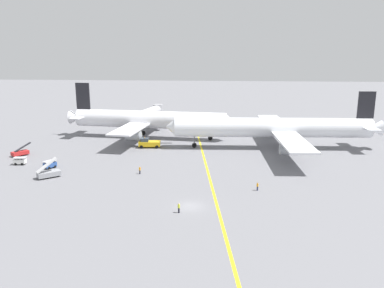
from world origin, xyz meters
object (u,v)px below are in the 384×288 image
object	(u,v)px
airliner_at_gate_left	(148,120)
ground_crew_wing_walker_right	(179,208)
ground_crew_marshaller_foreground	(257,186)
gse_baggage_cart_near_cluster	(50,164)
pushback_tug	(149,143)
gse_baggage_cart_trailing	(20,161)
ground_crew_ramp_agent_by_cones	(140,170)
gse_belt_loader_portside	(20,153)
airliner_being_pushed	(274,128)
jet_bridge	(152,111)
gse_stair_truck_yellow	(49,173)

from	to	relation	value
airliner_at_gate_left	ground_crew_wing_walker_right	xyz separation A→B (m)	(15.81, -55.26, -4.64)
ground_crew_marshaller_foreground	gse_baggage_cart_near_cluster	bearing A→B (deg)	166.84
airliner_at_gate_left	pushback_tug	xyz separation A→B (m)	(2.45, -12.21, -4.28)
gse_baggage_cart_trailing	ground_crew_ramp_agent_by_cones	size ratio (longest dim) A/B	1.74
airliner_at_gate_left	pushback_tug	bearing A→B (deg)	-78.63
gse_belt_loader_portside	ground_crew_ramp_agent_by_cones	xyz separation A→B (m)	(33.05, -12.07, 0.03)
airliner_being_pushed	gse_baggage_cart_near_cluster	world-z (taller)	airliner_being_pushed
airliner_at_gate_left	jet_bridge	bearing A→B (deg)	98.61
gse_stair_truck_yellow	ground_crew_wing_walker_right	world-z (taller)	gse_stair_truck_yellow
gse_baggage_cart_near_cluster	ground_crew_marshaller_foreground	size ratio (longest dim) A/B	2.03
ground_crew_ramp_agent_by_cones	jet_bridge	world-z (taller)	jet_bridge
gse_stair_truck_yellow	gse_baggage_cart_near_cluster	size ratio (longest dim) A/B	1.51
gse_baggage_cart_trailing	ground_crew_marshaller_foreground	distance (m)	54.69
airliner_at_gate_left	jet_bridge	world-z (taller)	airliner_at_gate_left
airliner_at_gate_left	ground_crew_marshaller_foreground	xyz separation A→B (m)	(29.25, -43.77, -4.70)
airliner_at_gate_left	ground_crew_marshaller_foreground	world-z (taller)	airliner_at_gate_left
gse_stair_truck_yellow	gse_belt_loader_portside	bearing A→B (deg)	132.69
gse_stair_truck_yellow	jet_bridge	distance (m)	67.70
pushback_tug	ground_crew_marshaller_foreground	xyz separation A→B (m)	(26.80, -31.56, -0.43)
gse_baggage_cart_trailing	ground_crew_wing_walker_right	distance (m)	46.52
gse_baggage_cart_near_cluster	ground_crew_wing_walker_right	bearing A→B (deg)	-34.86
airliner_being_pushed	pushback_tug	world-z (taller)	airliner_being_pushed
gse_belt_loader_portside	ground_crew_marshaller_foreground	distance (m)	60.62
gse_stair_truck_yellow	gse_baggage_cart_near_cluster	xyz separation A→B (m)	(-2.70, 6.45, -0.16)
gse_baggage_cart_trailing	ground_crew_ramp_agent_by_cones	distance (m)	29.44
ground_crew_wing_walker_right	gse_stair_truck_yellow	bearing A→B (deg)	151.70
airliner_at_gate_left	ground_crew_wing_walker_right	bearing A→B (deg)	-74.04
airliner_being_pushed	airliner_at_gate_left	bearing A→B (deg)	164.29
gse_belt_loader_portside	ground_crew_wing_walker_right	bearing A→B (deg)	-35.87
gse_belt_loader_portside	ground_crew_wing_walker_right	world-z (taller)	gse_belt_loader_portside
gse_stair_truck_yellow	ground_crew_ramp_agent_by_cones	xyz separation A→B (m)	(18.23, 3.98, -0.17)
gse_baggage_cart_near_cluster	airliner_being_pushed	bearing A→B (deg)	23.93
pushback_tug	gse_baggage_cart_near_cluster	xyz separation A→B (m)	(-18.27, -21.03, -0.37)
gse_baggage_cart_trailing	pushback_tug	bearing A→B (deg)	35.60
airliner_being_pushed	ground_crew_marshaller_foreground	bearing A→B (deg)	-101.62
gse_belt_loader_portside	ground_crew_ramp_agent_by_cones	world-z (taller)	gse_belt_loader_portside
gse_baggage_cart_near_cluster	ground_crew_ramp_agent_by_cones	xyz separation A→B (m)	(20.93, -2.47, -0.00)
ground_crew_ramp_agent_by_cones	ground_crew_wing_walker_right	xyz separation A→B (m)	(10.69, -19.56, 0.01)
gse_baggage_cart_near_cluster	pushback_tug	bearing A→B (deg)	49.02
gse_stair_truck_yellow	airliner_being_pushed	bearing A→B (deg)	30.92
airliner_being_pushed	jet_bridge	size ratio (longest dim) A/B	3.06
ground_crew_ramp_agent_by_cones	gse_belt_loader_portside	bearing A→B (deg)	159.94
airliner_at_gate_left	gse_baggage_cart_near_cluster	xyz separation A→B (m)	(-15.81, -33.24, -4.64)
ground_crew_wing_walker_right	jet_bridge	size ratio (longest dim) A/B	0.09
gse_stair_truck_yellow	gse_belt_loader_portside	size ratio (longest dim) A/B	1.01
jet_bridge	gse_baggage_cart_near_cluster	bearing A→B (deg)	-100.90
gse_belt_loader_portside	airliner_being_pushed	bearing A→B (deg)	11.86
airliner_at_gate_left	airliner_being_pushed	world-z (taller)	airliner_at_gate_left
gse_baggage_cart_trailing	jet_bridge	world-z (taller)	jet_bridge
gse_belt_loader_portside	gse_baggage_cart_trailing	bearing A→B (deg)	-62.06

